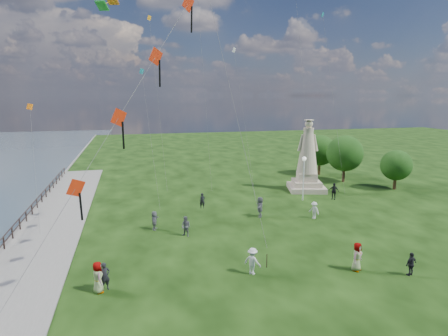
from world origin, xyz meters
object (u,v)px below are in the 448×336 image
object	(u,v)px
person_6	(202,201)
person_5	(154,220)
person_3	(411,264)
person_0	(105,276)
lamppost	(304,169)
person_2	(252,261)
person_10	(98,277)
person_1	(186,227)
person_11	(260,207)
person_8	(314,210)
statue	(307,164)
person_4	(357,257)
person_9	(334,191)

from	to	relation	value
person_6	person_5	bearing A→B (deg)	-125.86
person_3	person_0	bearing A→B (deg)	-22.10
lamppost	person_2	world-z (taller)	lamppost
person_3	person_10	world-z (taller)	person_10
person_1	person_2	bearing A→B (deg)	-25.35
person_3	person_11	bearing A→B (deg)	-81.87
person_8	person_10	xyz separation A→B (m)	(-17.39, -8.56, 0.13)
statue	person_6	size ratio (longest dim) A/B	5.47
person_4	person_11	distance (m)	11.60
person_2	statue	bearing A→B (deg)	-79.45
person_9	person_11	world-z (taller)	person_11
person_4	person_1	bearing A→B (deg)	106.27
statue	person_9	bearing A→B (deg)	-60.66
person_0	person_5	size ratio (longest dim) A/B	1.03
person_3	person_2	bearing A→B (deg)	-28.67
person_10	person_11	world-z (taller)	person_11
lamppost	person_4	world-z (taller)	lamppost
statue	person_6	distance (m)	13.62
person_3	person_10	size ratio (longest dim) A/B	0.82
person_2	person_5	size ratio (longest dim) A/B	1.07
person_3	person_8	world-z (taller)	person_8
statue	person_0	size ratio (longest dim) A/B	5.06
person_8	person_10	bearing A→B (deg)	-93.02
person_0	person_1	size ratio (longest dim) A/B	1.00
statue	person_1	size ratio (longest dim) A/B	5.08
lamppost	person_11	bearing A→B (deg)	-147.03
person_6	person_11	xyz separation A→B (m)	(4.49, -3.75, 0.17)
person_5	statue	bearing A→B (deg)	-47.00
person_1	person_6	bearing A→B (deg)	111.12
lamppost	person_1	world-z (taller)	lamppost
person_0	person_2	size ratio (longest dim) A/B	0.96
statue	person_6	bearing A→B (deg)	-147.20
person_0	person_1	distance (m)	8.82
person_5	person_2	bearing A→B (deg)	-133.88
person_1	person_4	world-z (taller)	person_4
person_0	person_2	distance (m)	8.51
statue	person_3	bearing A→B (deg)	-83.64
person_11	person_8	bearing A→B (deg)	88.46
person_2	person_6	xyz separation A→B (m)	(-0.37, 13.99, -0.09)
person_0	person_1	world-z (taller)	person_0
person_5	lamppost	bearing A→B (deg)	-55.47
person_0	person_11	xyz separation A→B (m)	(12.62, 10.02, 0.11)
statue	person_8	world-z (taller)	statue
person_4	person_5	bearing A→B (deg)	105.86
person_4	person_0	bearing A→B (deg)	142.47
person_2	person_3	distance (m)	9.47
person_2	person_4	distance (m)	6.46
person_5	person_11	xyz separation A→B (m)	(9.32, 1.03, 0.14)
person_2	person_11	bearing A→B (deg)	-66.61
statue	person_4	size ratio (longest dim) A/B	4.45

